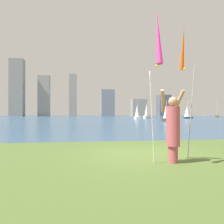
{
  "coord_description": "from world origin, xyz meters",
  "views": [
    {
      "loc": [
        -1.88,
        -6.54,
        1.32
      ],
      "look_at": [
        0.49,
        12.36,
        1.43
      ],
      "focal_mm": 32.86,
      "sensor_mm": 36.0,
      "label": 1
    }
  ],
  "objects_px": {
    "sailboat_3": "(187,112)",
    "sailboat_6": "(166,114)",
    "kite_flag_right": "(183,50)",
    "sailboat_4": "(217,116)",
    "person": "(173,127)",
    "sailboat_7": "(147,111)",
    "sailboat_1": "(137,113)",
    "kite_flag_left": "(158,40)"
  },
  "relations": [
    {
      "from": "person",
      "to": "sailboat_3",
      "type": "distance_m",
      "value": 49.07
    },
    {
      "from": "kite_flag_left",
      "to": "sailboat_6",
      "type": "xyz_separation_m",
      "value": [
        11.04,
        26.9,
        -1.89
      ]
    },
    {
      "from": "sailboat_1",
      "to": "kite_flag_right",
      "type": "bearing_deg",
      "value": -102.07
    },
    {
      "from": "kite_flag_right",
      "to": "sailboat_4",
      "type": "xyz_separation_m",
      "value": [
        38.85,
        55.25,
        -2.81
      ]
    },
    {
      "from": "sailboat_3",
      "to": "sailboat_6",
      "type": "relative_size",
      "value": 1.38
    },
    {
      "from": "person",
      "to": "sailboat_3",
      "type": "xyz_separation_m",
      "value": [
        22.86,
        43.42,
        0.62
      ]
    },
    {
      "from": "sailboat_1",
      "to": "sailboat_7",
      "type": "distance_m",
      "value": 8.91
    },
    {
      "from": "person",
      "to": "kite_flag_right",
      "type": "bearing_deg",
      "value": 55.93
    },
    {
      "from": "person",
      "to": "sailboat_4",
      "type": "relative_size",
      "value": 0.34
    },
    {
      "from": "person",
      "to": "sailboat_3",
      "type": "height_order",
      "value": "sailboat_3"
    },
    {
      "from": "sailboat_4",
      "to": "sailboat_6",
      "type": "relative_size",
      "value": 1.72
    },
    {
      "from": "person",
      "to": "sailboat_4",
      "type": "bearing_deg",
      "value": 66.88
    },
    {
      "from": "kite_flag_right",
      "to": "sailboat_4",
      "type": "bearing_deg",
      "value": 54.88
    },
    {
      "from": "person",
      "to": "sailboat_3",
      "type": "relative_size",
      "value": 0.42
    },
    {
      "from": "person",
      "to": "sailboat_7",
      "type": "xyz_separation_m",
      "value": [
        12.57,
        44.06,
        0.78
      ]
    },
    {
      "from": "sailboat_4",
      "to": "kite_flag_left",
      "type": "bearing_deg",
      "value": -125.43
    },
    {
      "from": "kite_flag_right",
      "to": "sailboat_4",
      "type": "distance_m",
      "value": 67.6
    },
    {
      "from": "sailboat_1",
      "to": "sailboat_7",
      "type": "height_order",
      "value": "sailboat_7"
    },
    {
      "from": "sailboat_1",
      "to": "sailboat_4",
      "type": "relative_size",
      "value": 0.8
    },
    {
      "from": "kite_flag_right",
      "to": "sailboat_4",
      "type": "relative_size",
      "value": 0.68
    },
    {
      "from": "sailboat_4",
      "to": "sailboat_7",
      "type": "relative_size",
      "value": 1.05
    },
    {
      "from": "sailboat_1",
      "to": "sailboat_4",
      "type": "height_order",
      "value": "sailboat_4"
    },
    {
      "from": "sailboat_7",
      "to": "kite_flag_left",
      "type": "bearing_deg",
      "value": -106.45
    },
    {
      "from": "kite_flag_left",
      "to": "sailboat_6",
      "type": "distance_m",
      "value": 29.14
    },
    {
      "from": "person",
      "to": "sailboat_4",
      "type": "xyz_separation_m",
      "value": [
        39.41,
        55.78,
        -0.59
      ]
    },
    {
      "from": "sailboat_3",
      "to": "sailboat_6",
      "type": "height_order",
      "value": "sailboat_3"
    },
    {
      "from": "sailboat_4",
      "to": "sailboat_7",
      "type": "height_order",
      "value": "sailboat_4"
    },
    {
      "from": "kite_flag_right",
      "to": "sailboat_6",
      "type": "bearing_deg",
      "value": 69.07
    },
    {
      "from": "sailboat_1",
      "to": "kite_flag_left",
      "type": "bearing_deg",
      "value": -103.42
    },
    {
      "from": "person",
      "to": "sailboat_6",
      "type": "xyz_separation_m",
      "value": [
        10.49,
        26.51,
        0.25
      ]
    },
    {
      "from": "kite_flag_right",
      "to": "sailboat_7",
      "type": "bearing_deg",
      "value": 74.56
    },
    {
      "from": "kite_flag_right",
      "to": "sailboat_3",
      "type": "xyz_separation_m",
      "value": [
        22.31,
        42.89,
        -1.6
      ]
    },
    {
      "from": "kite_flag_left",
      "to": "sailboat_4",
      "type": "xyz_separation_m",
      "value": [
        39.96,
        56.18,
        -2.73
      ]
    },
    {
      "from": "kite_flag_right",
      "to": "sailboat_3",
      "type": "distance_m",
      "value": 48.37
    },
    {
      "from": "kite_flag_right",
      "to": "sailboat_1",
      "type": "relative_size",
      "value": 0.84
    },
    {
      "from": "kite_flag_right",
      "to": "sailboat_7",
      "type": "height_order",
      "value": "sailboat_7"
    },
    {
      "from": "kite_flag_right",
      "to": "sailboat_1",
      "type": "distance_m",
      "value": 36.63
    },
    {
      "from": "person",
      "to": "kite_flag_right",
      "type": "distance_m",
      "value": 2.35
    },
    {
      "from": "kite_flag_left",
      "to": "sailboat_3",
      "type": "height_order",
      "value": "sailboat_3"
    },
    {
      "from": "sailboat_4",
      "to": "person",
      "type": "bearing_deg",
      "value": -125.24
    },
    {
      "from": "kite_flag_left",
      "to": "person",
      "type": "bearing_deg",
      "value": 35.47
    },
    {
      "from": "kite_flag_right",
      "to": "sailboat_7",
      "type": "distance_m",
      "value": 45.18
    }
  ]
}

